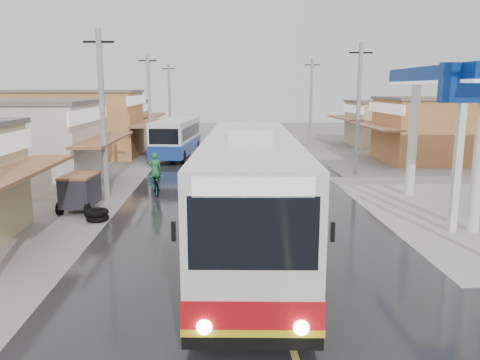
% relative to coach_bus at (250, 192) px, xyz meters
% --- Properties ---
extents(ground, '(120.00, 120.00, 0.00)m').
position_rel_coach_bus_xyz_m(ground, '(0.51, -1.29, -1.99)').
color(ground, slate).
rests_on(ground, ground).
extents(road, '(12.00, 90.00, 0.02)m').
position_rel_coach_bus_xyz_m(road, '(0.51, 13.71, -1.98)').
color(road, black).
rests_on(road, ground).
extents(centre_line, '(0.15, 90.00, 0.01)m').
position_rel_coach_bus_xyz_m(centre_line, '(0.51, 13.71, -1.97)').
color(centre_line, '#D8CC4C').
rests_on(centre_line, road).
extents(shopfronts_left, '(11.00, 44.00, 5.20)m').
position_rel_coach_bus_xyz_m(shopfronts_left, '(-12.49, 16.71, -1.99)').
color(shopfronts_left, tan).
rests_on(shopfronts_left, ground).
extents(utility_poles_left, '(1.60, 50.00, 8.00)m').
position_rel_coach_bus_xyz_m(utility_poles_left, '(-6.49, 14.71, -1.99)').
color(utility_poles_left, gray).
rests_on(utility_poles_left, ground).
extents(utility_poles_right, '(1.60, 36.00, 8.00)m').
position_rel_coach_bus_xyz_m(utility_poles_right, '(7.51, 13.71, -1.99)').
color(utility_poles_right, gray).
rests_on(utility_poles_right, ground).
extents(coach_bus, '(3.64, 13.38, 4.14)m').
position_rel_coach_bus_xyz_m(coach_bus, '(0.00, 0.00, 0.00)').
color(coach_bus, silver).
rests_on(coach_bus, road).
extents(second_bus, '(3.33, 9.04, 2.93)m').
position_rel_coach_bus_xyz_m(second_bus, '(-4.32, 21.56, -0.41)').
color(second_bus, silver).
rests_on(second_bus, road).
extents(cyclist, '(1.14, 2.11, 2.17)m').
position_rel_coach_bus_xyz_m(cyclist, '(-4.23, 8.59, -1.28)').
color(cyclist, black).
rests_on(cyclist, ground).
extents(tricycle_near, '(1.55, 2.22, 1.63)m').
position_rel_coach_bus_xyz_m(tricycle_near, '(-7.09, 5.39, -1.06)').
color(tricycle_near, '#26262D').
rests_on(tricycle_near, ground).
extents(tyre_stack, '(0.93, 0.93, 0.47)m').
position_rel_coach_bus_xyz_m(tyre_stack, '(-5.98, 3.83, -1.76)').
color(tyre_stack, black).
rests_on(tyre_stack, ground).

